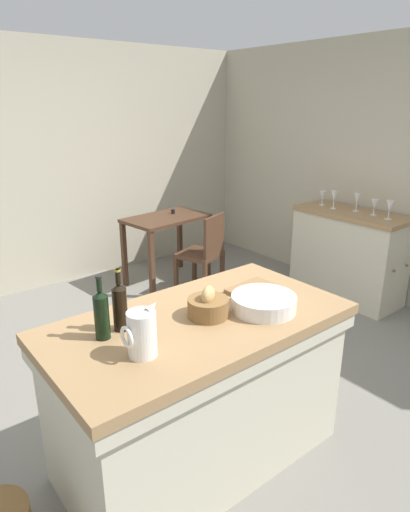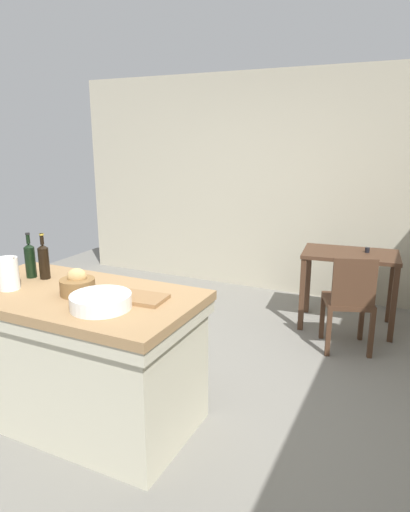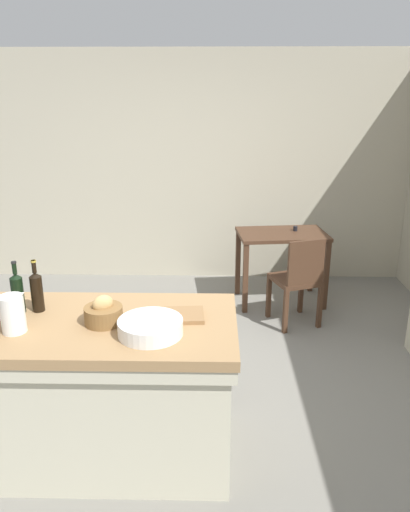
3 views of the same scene
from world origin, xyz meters
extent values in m
plane|color=slate|center=(0.00, 0.00, 0.00)|extent=(6.76, 6.76, 0.00)
cube|color=#B2AA93|center=(0.00, 2.60, 1.30)|extent=(5.32, 0.12, 2.60)
cube|color=#B2AA93|center=(2.60, 0.00, 1.30)|extent=(0.12, 5.20, 2.60)
cube|color=#99754C|center=(-0.35, -0.57, 0.87)|extent=(1.61, 0.85, 0.06)
cube|color=beige|center=(-0.35, -0.57, 0.80)|extent=(1.59, 0.83, 0.08)
cube|color=beige|center=(-0.35, -0.57, 0.42)|extent=(1.53, 0.77, 0.84)
cube|color=#99754C|center=(2.26, 0.26, 0.90)|extent=(0.52, 1.14, 0.04)
cube|color=beige|center=(2.26, 0.26, 0.44)|extent=(0.49, 1.11, 0.88)
sphere|color=brown|center=(2.14, -0.31, 0.49)|extent=(0.03, 0.03, 0.03)
sphere|color=brown|center=(2.38, -0.31, 0.49)|extent=(0.03, 0.03, 0.03)
cube|color=#472D1E|center=(1.02, 1.80, 0.75)|extent=(0.96, 0.66, 0.04)
cube|color=#472D1E|center=(0.64, 1.51, 0.37)|extent=(0.06, 0.06, 0.73)
cube|color=#472D1E|center=(1.46, 1.60, 0.37)|extent=(0.06, 0.06, 0.73)
cube|color=#472D1E|center=(0.58, 1.99, 0.37)|extent=(0.06, 0.06, 0.73)
cube|color=#472D1E|center=(1.41, 2.09, 0.37)|extent=(0.06, 0.06, 0.73)
cylinder|color=black|center=(1.17, 1.86, 0.79)|extent=(0.04, 0.04, 0.05)
cube|color=#472D1E|center=(1.09, 1.29, 0.44)|extent=(0.51, 0.51, 0.04)
cube|color=#472D1E|center=(1.15, 1.12, 0.68)|extent=(0.35, 0.15, 0.42)
cube|color=#472D1E|center=(1.20, 1.52, 0.21)|extent=(0.05, 0.05, 0.42)
cube|color=#472D1E|center=(0.86, 1.40, 0.21)|extent=(0.05, 0.05, 0.42)
cube|color=#472D1E|center=(1.32, 1.18, 0.21)|extent=(0.05, 0.05, 0.42)
cube|color=#472D1E|center=(0.99, 1.06, 0.21)|extent=(0.05, 0.05, 0.42)
cylinder|color=white|center=(-0.77, -0.70, 1.01)|extent=(0.13, 0.13, 0.21)
cone|color=white|center=(-0.71, -0.70, 1.12)|extent=(0.07, 0.04, 0.06)
torus|color=white|center=(-0.84, -0.70, 1.02)|extent=(0.02, 0.10, 0.10)
cylinder|color=white|center=(-0.02, -0.71, 0.94)|extent=(0.35, 0.35, 0.08)
cylinder|color=brown|center=(-0.30, -0.58, 0.95)|extent=(0.22, 0.22, 0.10)
ellipsoid|color=tan|center=(-0.30, -0.58, 1.02)|extent=(0.13, 0.12, 0.10)
cube|color=olive|center=(0.12, -0.50, 0.91)|extent=(0.31, 0.23, 0.02)
cylinder|color=black|center=(-0.73, -0.43, 1.01)|extent=(0.07, 0.07, 0.22)
cone|color=black|center=(-0.73, -0.43, 1.13)|extent=(0.07, 0.07, 0.03)
cylinder|color=black|center=(-0.73, -0.43, 1.18)|extent=(0.03, 0.03, 0.08)
cylinder|color=#B29933|center=(-0.73, -0.43, 1.22)|extent=(0.03, 0.03, 0.01)
cylinder|color=black|center=(-0.83, -0.45, 1.01)|extent=(0.07, 0.07, 0.22)
cone|color=black|center=(-0.83, -0.45, 1.13)|extent=(0.07, 0.07, 0.03)
cylinder|color=black|center=(-0.83, -0.45, 1.18)|extent=(0.03, 0.03, 0.08)
cylinder|color=black|center=(-0.83, -0.45, 1.21)|extent=(0.03, 0.03, 0.01)
cylinder|color=white|center=(2.25, -0.13, 0.93)|extent=(0.06, 0.06, 0.00)
cylinder|color=white|center=(2.25, -0.13, 0.97)|extent=(0.01, 0.01, 0.07)
cone|color=white|center=(2.25, -0.13, 1.05)|extent=(0.07, 0.07, 0.10)
cylinder|color=white|center=(2.29, 0.05, 0.93)|extent=(0.06, 0.06, 0.00)
cylinder|color=white|center=(2.29, 0.05, 0.96)|extent=(0.01, 0.01, 0.06)
cone|color=white|center=(2.29, 0.05, 1.04)|extent=(0.07, 0.07, 0.09)
cylinder|color=white|center=(2.31, 0.26, 0.93)|extent=(0.06, 0.06, 0.00)
cylinder|color=white|center=(2.31, 0.26, 0.97)|extent=(0.01, 0.01, 0.07)
cone|color=white|center=(2.31, 0.26, 1.05)|extent=(0.07, 0.07, 0.10)
cylinder|color=white|center=(2.22, 0.47, 0.93)|extent=(0.06, 0.06, 0.00)
cylinder|color=white|center=(2.22, 0.47, 0.97)|extent=(0.01, 0.01, 0.07)
cone|color=white|center=(2.22, 0.47, 1.06)|extent=(0.07, 0.07, 0.11)
cylinder|color=white|center=(2.26, 0.64, 0.93)|extent=(0.06, 0.06, 0.00)
cylinder|color=white|center=(2.26, 0.64, 0.96)|extent=(0.01, 0.01, 0.06)
cone|color=white|center=(2.26, 0.64, 1.03)|extent=(0.07, 0.07, 0.09)
camera|label=1|loc=(-1.62, -2.21, 1.97)|focal=31.06mm
camera|label=2|loc=(1.57, -2.64, 1.86)|focal=31.54mm
camera|label=3|loc=(0.32, -3.09, 2.15)|focal=34.39mm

